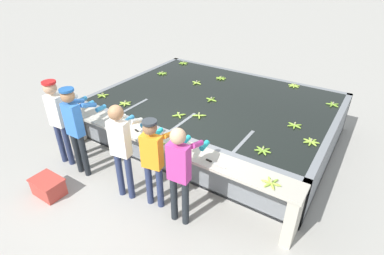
# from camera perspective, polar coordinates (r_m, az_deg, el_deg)

# --- Properties ---
(ground_plane) EXTENTS (80.00, 80.00, 0.00)m
(ground_plane) POSITION_cam_1_polar(r_m,az_deg,el_deg) (5.56, -7.28, -11.24)
(ground_plane) COLOR #A3A099
(ground_plane) RESTS_ON ground
(wash_tank) EXTENTS (4.97, 3.69, 0.92)m
(wash_tank) POSITION_cam_1_polar(r_m,az_deg,el_deg) (6.87, 4.68, 2.22)
(wash_tank) COLOR gray
(wash_tank) RESTS_ON ground
(work_ledge) EXTENTS (4.97, 0.45, 0.92)m
(work_ledge) POSITION_cam_1_polar(r_m,az_deg,el_deg) (5.29, -6.18, -4.54)
(work_ledge) COLOR #B7B2A3
(work_ledge) RESTS_ON ground
(worker_0) EXTENTS (0.45, 0.74, 1.74)m
(worker_0) POSITION_cam_1_polar(r_m,az_deg,el_deg) (6.10, -24.11, 2.23)
(worker_0) COLOR navy
(worker_0) RESTS_ON ground
(worker_1) EXTENTS (0.41, 0.72, 1.74)m
(worker_1) POSITION_cam_1_polar(r_m,az_deg,el_deg) (5.66, -21.30, 0.68)
(worker_1) COLOR #1E2328
(worker_1) RESTS_ON ground
(worker_2) EXTENTS (0.47, 0.74, 1.74)m
(worker_2) POSITION_cam_1_polar(r_m,az_deg,el_deg) (4.88, -13.27, -3.03)
(worker_2) COLOR navy
(worker_2) RESTS_ON ground
(worker_3) EXTENTS (0.48, 0.74, 1.60)m
(worker_3) POSITION_cam_1_polar(r_m,az_deg,el_deg) (4.67, -7.38, -5.39)
(worker_3) COLOR navy
(worker_3) RESTS_ON ground
(worker_4) EXTENTS (0.45, 0.73, 1.68)m
(worker_4) POSITION_cam_1_polar(r_m,az_deg,el_deg) (4.32, -2.30, -7.74)
(worker_4) COLOR #1E2328
(worker_4) RESTS_ON ground
(banana_bunch_floating_0) EXTENTS (0.27, 0.27, 0.08)m
(banana_bunch_floating_0) POSITION_cam_1_polar(r_m,az_deg,el_deg) (6.94, 25.23, 3.98)
(banana_bunch_floating_0) COLOR #75A333
(banana_bunch_floating_0) RESTS_ON wash_tank
(banana_bunch_floating_1) EXTENTS (0.28, 0.28, 0.08)m
(banana_bunch_floating_1) POSITION_cam_1_polar(r_m,az_deg,el_deg) (8.84, -1.66, 12.14)
(banana_bunch_floating_1) COLOR #7FAD33
(banana_bunch_floating_1) RESTS_ON wash_tank
(banana_bunch_floating_2) EXTENTS (0.28, 0.27, 0.08)m
(banana_bunch_floating_2) POSITION_cam_1_polar(r_m,az_deg,el_deg) (6.48, -12.63, 4.50)
(banana_bunch_floating_2) COLOR #9EC642
(banana_bunch_floating_2) RESTS_ON wash_tank
(banana_bunch_floating_3) EXTENTS (0.28, 0.28, 0.08)m
(banana_bunch_floating_3) POSITION_cam_1_polar(r_m,az_deg,el_deg) (6.51, 3.70, 5.33)
(banana_bunch_floating_3) COLOR #7FAD33
(banana_bunch_floating_3) RESTS_ON wash_tank
(banana_bunch_floating_4) EXTENTS (0.28, 0.28, 0.08)m
(banana_bunch_floating_4) POSITION_cam_1_polar(r_m,az_deg,el_deg) (5.82, 18.97, 0.40)
(banana_bunch_floating_4) COLOR #7FAD33
(banana_bunch_floating_4) RESTS_ON wash_tank
(banana_bunch_floating_5) EXTENTS (0.28, 0.28, 0.08)m
(banana_bunch_floating_5) POSITION_cam_1_polar(r_m,az_deg,el_deg) (7.63, 18.84, 7.54)
(banana_bunch_floating_5) COLOR #9EC642
(banana_bunch_floating_5) RESTS_ON wash_tank
(banana_bunch_floating_6) EXTENTS (0.28, 0.28, 0.08)m
(banana_bunch_floating_6) POSITION_cam_1_polar(r_m,az_deg,el_deg) (8.07, -5.69, 10.22)
(banana_bunch_floating_6) COLOR #75A333
(banana_bunch_floating_6) RESTS_ON wash_tank
(banana_bunch_floating_7) EXTENTS (0.23, 0.23, 0.08)m
(banana_bunch_floating_7) POSITION_cam_1_polar(r_m,az_deg,el_deg) (5.86, -2.49, 2.38)
(banana_bunch_floating_7) COLOR #8CB738
(banana_bunch_floating_7) RESTS_ON wash_tank
(banana_bunch_floating_8) EXTENTS (0.28, 0.28, 0.08)m
(banana_bunch_floating_8) POSITION_cam_1_polar(r_m,az_deg,el_deg) (7.73, 5.53, 9.32)
(banana_bunch_floating_8) COLOR #7FAD33
(banana_bunch_floating_8) RESTS_ON wash_tank
(banana_bunch_floating_9) EXTENTS (0.28, 0.28, 0.08)m
(banana_bunch_floating_9) POSITION_cam_1_polar(r_m,az_deg,el_deg) (4.94, 13.34, -4.26)
(banana_bunch_floating_9) COLOR #75A333
(banana_bunch_floating_9) RESTS_ON wash_tank
(banana_bunch_floating_10) EXTENTS (0.28, 0.27, 0.08)m
(banana_bunch_floating_10) POSITION_cam_1_polar(r_m,az_deg,el_deg) (6.99, -16.66, 5.88)
(banana_bunch_floating_10) COLOR #93BC3D
(banana_bunch_floating_10) RESTS_ON wash_tank
(banana_bunch_floating_11) EXTENTS (0.28, 0.27, 0.08)m
(banana_bunch_floating_11) POSITION_cam_1_polar(r_m,az_deg,el_deg) (5.41, 21.73, -2.55)
(banana_bunch_floating_11) COLOR #93BC3D
(banana_bunch_floating_11) RESTS_ON wash_tank
(banana_bunch_floating_12) EXTENTS (0.25, 0.25, 0.08)m
(banana_bunch_floating_12) POSITION_cam_1_polar(r_m,az_deg,el_deg) (5.84, 1.39, 2.31)
(banana_bunch_floating_12) COLOR #93BC3D
(banana_bunch_floating_12) RESTS_ON wash_tank
(banana_bunch_floating_13) EXTENTS (0.28, 0.28, 0.08)m
(banana_bunch_floating_13) POSITION_cam_1_polar(r_m,az_deg,el_deg) (7.40, 0.91, 8.50)
(banana_bunch_floating_13) COLOR #9EC642
(banana_bunch_floating_13) RESTS_ON wash_tank
(banana_bunch_ledge_0) EXTENTS (0.27, 0.28, 0.08)m
(banana_bunch_ledge_0) POSITION_cam_1_polar(r_m,az_deg,el_deg) (4.86, -2.15, -3.91)
(banana_bunch_ledge_0) COLOR #75A333
(banana_bunch_ledge_0) RESTS_ON work_ledge
(banana_bunch_ledge_1) EXTENTS (0.28, 0.28, 0.08)m
(banana_bunch_ledge_1) POSITION_cam_1_polar(r_m,az_deg,el_deg) (5.05, -6.42, -2.67)
(banana_bunch_ledge_1) COLOR #7FAD33
(banana_bunch_ledge_1) RESTS_ON work_ledge
(banana_bunch_ledge_2) EXTENTS (0.28, 0.27, 0.08)m
(banana_bunch_ledge_2) POSITION_cam_1_polar(r_m,az_deg,el_deg) (4.32, 14.84, -10.17)
(banana_bunch_ledge_2) COLOR #9EC642
(banana_bunch_ledge_2) RESTS_ON work_ledge
(knife_0) EXTENTS (0.35, 0.06, 0.02)m
(knife_0) POSITION_cam_1_polar(r_m,az_deg,el_deg) (4.57, 3.95, -6.61)
(knife_0) COLOR silver
(knife_0) RESTS_ON work_ledge
(knife_1) EXTENTS (0.35, 0.11, 0.02)m
(knife_1) POSITION_cam_1_polar(r_m,az_deg,el_deg) (5.39, -10.07, -0.86)
(knife_1) COLOR silver
(knife_1) RESTS_ON work_ledge
(crate) EXTENTS (0.55, 0.39, 0.32)m
(crate) POSITION_cam_1_polar(r_m,az_deg,el_deg) (5.85, -25.70, -10.12)
(crate) COLOR #B73D33
(crate) RESTS_ON ground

